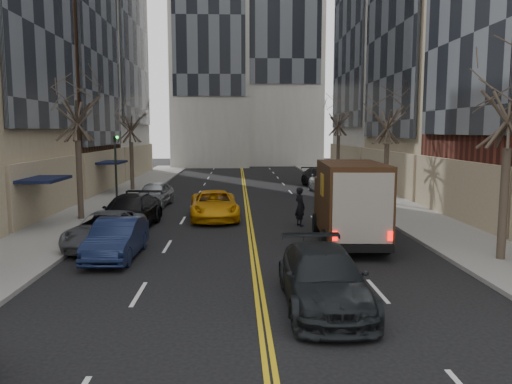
% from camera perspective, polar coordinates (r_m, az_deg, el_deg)
% --- Properties ---
extents(sidewalk_left, '(4.00, 66.00, 0.15)m').
position_cam_1_polar(sidewalk_left, '(34.45, -16.25, -1.00)').
color(sidewalk_left, slate).
rests_on(sidewalk_left, ground).
extents(sidewalk_right, '(4.00, 66.00, 0.15)m').
position_cam_1_polar(sidewalk_right, '(34.78, 13.89, -0.85)').
color(sidewalk_right, slate).
rests_on(sidewalk_right, ground).
extents(tree_lf_mid, '(3.20, 3.20, 8.91)m').
position_cam_1_polar(tree_lf_mid, '(27.41, -19.89, 10.56)').
color(tree_lf_mid, '#382D23').
rests_on(tree_lf_mid, sidewalk_left).
extents(tree_lf_far, '(3.20, 3.20, 8.12)m').
position_cam_1_polar(tree_lf_far, '(39.96, -14.17, 8.69)').
color(tree_lf_far, '#382D23').
rests_on(tree_lf_far, sidewalk_left).
extents(tree_rt_near, '(3.20, 3.20, 8.71)m').
position_cam_1_polar(tree_rt_near, '(19.61, 27.15, 11.38)').
color(tree_rt_near, '#382D23').
rests_on(tree_rt_near, sidewalk_right).
extents(tree_rt_mid, '(3.20, 3.20, 8.32)m').
position_cam_1_polar(tree_rt_mid, '(32.53, 14.85, 9.36)').
color(tree_rt_mid, '#382D23').
rests_on(tree_rt_mid, sidewalk_right).
extents(tree_rt_far, '(3.20, 3.20, 9.11)m').
position_cam_1_polar(tree_rt_far, '(47.10, 9.47, 9.39)').
color(tree_rt_far, '#382D23').
rests_on(tree_rt_far, sidewalk_right).
extents(traffic_signal, '(0.29, 0.26, 4.70)m').
position_cam_1_polar(traffic_signal, '(28.95, -15.73, 3.01)').
color(traffic_signal, black).
rests_on(traffic_signal, sidewalk_left).
extents(ups_truck, '(2.87, 6.40, 3.43)m').
position_cam_1_polar(ups_truck, '(21.01, 10.60, -1.25)').
color(ups_truck, black).
rests_on(ups_truck, ground).
extents(observer_sedan, '(2.19, 5.32, 1.54)m').
position_cam_1_polar(observer_sedan, '(13.68, 7.72, -9.75)').
color(observer_sedan, black).
rests_on(observer_sedan, ground).
extents(taxi, '(2.91, 5.57, 1.50)m').
position_cam_1_polar(taxi, '(26.78, -4.81, -1.51)').
color(taxi, orange).
rests_on(taxi, ground).
extents(pedestrian, '(0.71, 0.83, 1.93)m').
position_cam_1_polar(pedestrian, '(24.82, 5.05, -1.67)').
color(pedestrian, black).
rests_on(pedestrian, ground).
extents(parked_lf_b, '(1.63, 4.45, 1.46)m').
position_cam_1_polar(parked_lf_b, '(19.25, -15.63, -5.16)').
color(parked_lf_b, '#111A37').
rests_on(parked_lf_b, ground).
extents(parked_lf_c, '(2.72, 5.17, 1.39)m').
position_cam_1_polar(parked_lf_c, '(21.36, -16.81, -4.11)').
color(parked_lf_c, '#52545A').
rests_on(parked_lf_c, ground).
extents(parked_lf_d, '(2.77, 5.72, 1.60)m').
position_cam_1_polar(parked_lf_d, '(24.87, -14.26, -2.23)').
color(parked_lf_d, black).
rests_on(parked_lf_d, ground).
extents(parked_lf_e, '(2.20, 4.63, 1.53)m').
position_cam_1_polar(parked_lf_e, '(31.84, -11.53, -0.24)').
color(parked_lf_e, '#95989C').
rests_on(parked_lf_e, ground).
extents(parked_rt_a, '(1.97, 4.32, 1.38)m').
position_cam_1_polar(parked_rt_a, '(34.34, 9.22, 0.20)').
color(parked_rt_a, '#4A4D52').
rests_on(parked_rt_a, ground).
extents(parked_rt_b, '(2.42, 5.17, 1.43)m').
position_cam_1_polar(parked_rt_b, '(37.88, 8.28, 0.89)').
color(parked_rt_b, '#A6A9AD').
rests_on(parked_rt_b, ground).
extents(parked_rt_c, '(2.82, 5.68, 1.59)m').
position_cam_1_polar(parked_rt_c, '(42.09, 7.28, 1.62)').
color(parked_rt_c, black).
rests_on(parked_rt_c, ground).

